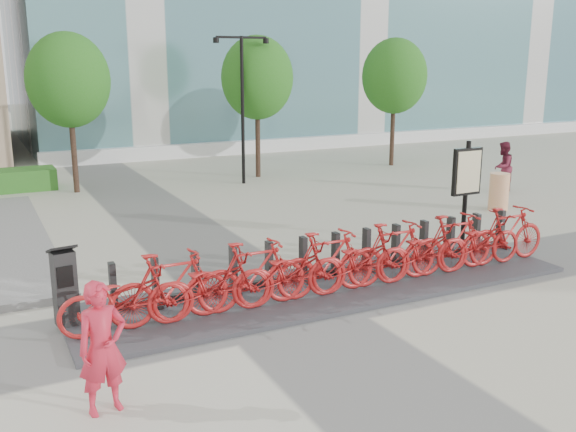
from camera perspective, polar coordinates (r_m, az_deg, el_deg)
name	(u,v)px	position (r m, az deg, el deg)	size (l,w,h in m)	color
ground	(275,306)	(11.35, -1.15, -8.04)	(120.00, 120.00, 0.00)	#A7A48E
tree_1	(68,80)	(21.75, -18.95, 11.33)	(2.60, 2.60, 5.10)	brown
tree_2	(257,78)	(23.55, -2.76, 12.16)	(2.60, 2.60, 5.10)	brown
tree_3	(395,76)	(26.54, 9.45, 12.16)	(2.60, 2.60, 5.10)	brown
streetlamp	(242,93)	(22.25, -4.09, 10.88)	(2.00, 0.20, 5.00)	black
dock_pad	(331,288)	(12.15, 3.82, -6.37)	(9.60, 2.40, 0.08)	#3A3B40
dock_rail_posts	(337,254)	(12.59, 4.42, -3.43)	(8.74, 0.50, 0.85)	black
bike_0	(125,298)	(10.31, -14.31, -7.08)	(0.71, 2.05, 1.08)	#A91A1A
bike_1	(170,287)	(10.45, -10.46, -6.26)	(0.56, 1.99, 1.19)	#A91A1A
bike_2	(213,284)	(10.67, -6.71, -6.02)	(0.71, 2.05, 1.08)	#A91A1A
bike_3	(253,274)	(10.90, -3.15, -5.19)	(0.56, 1.99, 1.19)	#A91A1A
bike_4	(291,272)	(11.21, 0.25, -4.96)	(0.71, 2.05, 1.08)	#A91A1A
bike_5	(327,263)	(11.51, 3.45, -4.16)	(0.56, 1.99, 1.19)	#A91A1A
bike_6	(361,260)	(11.89, 6.47, -3.94)	(0.71, 2.05, 1.08)	#A91A1A
bike_7	(393,252)	(12.27, 9.31, -3.20)	(0.56, 1.99, 1.19)	#A91A1A
bike_8	(423,250)	(12.71, 11.94, -3.00)	(0.71, 2.05, 1.08)	#A91A1A
bike_9	(453,243)	(13.14, 14.42, -2.32)	(0.56, 1.99, 1.19)	#A91A1A
bike_10	(480,241)	(13.62, 16.71, -2.16)	(0.71, 2.05, 1.08)	#A91A1A
bike_11	(507,234)	(14.10, 18.87, -1.55)	(0.56, 1.99, 1.19)	#A91A1A
kiosk	(65,286)	(10.78, -19.22, -5.93)	(0.46, 0.40, 1.34)	black
worker_red	(102,348)	(8.17, -16.17, -11.19)	(0.61, 0.40, 1.67)	red
pedestrian	(503,167)	(22.11, 18.55, 4.16)	(0.80, 0.62, 1.65)	maroon
construction_barrel	(499,192)	(19.38, 18.24, 2.07)	(0.56, 0.56, 1.07)	orange
map_sign	(467,176)	(15.42, 15.61, 3.44)	(0.79, 0.15, 2.41)	black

